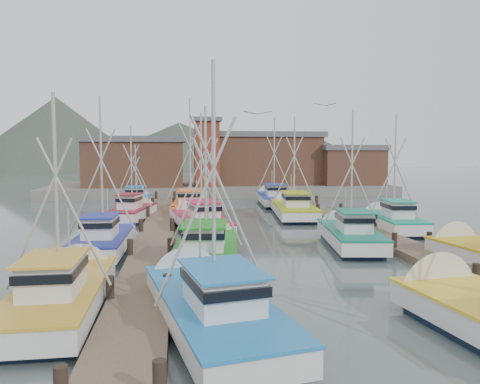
{
  "coord_description": "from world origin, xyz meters",
  "views": [
    {
      "loc": [
        -5.56,
        -25.62,
        5.59
      ],
      "look_at": [
        -1.07,
        8.29,
        2.6
      ],
      "focal_mm": 35.0,
      "sensor_mm": 36.0,
      "label": 1
    }
  ],
  "objects": [
    {
      "name": "boat_13",
      "position": [
        4.32,
        22.48,
        0.68
      ],
      "size": [
        3.91,
        9.56,
        9.75
      ],
      "rotation": [
        0.0,
        0.0,
        -0.07
      ],
      "color": "black",
      "rests_on": "ground"
    },
    {
      "name": "boat_2",
      "position": [
        -9.56,
        -8.99,
        0.68
      ],
      "size": [
        3.41,
        8.71,
        8.21
      ],
      "rotation": [
        0.0,
        0.0,
        0.01
      ],
      "color": "black",
      "rests_on": "ground"
    },
    {
      "name": "shed_center",
      "position": [
        6.0,
        37.0,
        4.69
      ],
      "size": [
        14.84,
        9.54,
        6.9
      ],
      "color": "brown",
      "rests_on": "quay"
    },
    {
      "name": "shed_left",
      "position": [
        -11.0,
        35.0,
        4.34
      ],
      "size": [
        12.72,
        8.48,
        6.2
      ],
      "color": "brown",
      "rests_on": "quay"
    },
    {
      "name": "boat_4",
      "position": [
        -4.17,
        -2.57,
        0.68
      ],
      "size": [
        3.99,
        9.69,
        8.55
      ],
      "rotation": [
        0.0,
        0.0,
        -0.12
      ],
      "color": "black",
      "rests_on": "ground"
    },
    {
      "name": "distant_hills",
      "position": [
        -12.76,
        122.59,
        0.0
      ],
      "size": [
        175.0,
        140.0,
        42.0
      ],
      "color": "#454E41",
      "rests_on": "ground"
    },
    {
      "name": "boat_11",
      "position": [
        9.35,
        5.61,
        0.68
      ],
      "size": [
        3.48,
        8.28,
        8.7
      ],
      "rotation": [
        0.0,
        0.0,
        -0.1
      ],
      "color": "black",
      "rests_on": "ground"
    },
    {
      "name": "boat_10",
      "position": [
        -9.13,
        12.81,
        0.68
      ],
      "size": [
        3.66,
        7.93,
        8.17
      ],
      "rotation": [
        0.0,
        0.0,
        -0.19
      ],
      "color": "black",
      "rests_on": "ground"
    },
    {
      "name": "lookout_tower",
      "position": [
        -2.0,
        33.0,
        5.55
      ],
      "size": [
        3.6,
        3.6,
        8.5
      ],
      "color": "maroon",
      "rests_on": "quay"
    },
    {
      "name": "boat_12",
      "position": [
        -4.45,
        16.6,
        0.69
      ],
      "size": [
        4.4,
        9.85,
        11.11
      ],
      "rotation": [
        0.0,
        0.0,
        -0.07
      ],
      "color": "black",
      "rests_on": "ground"
    },
    {
      "name": "quay",
      "position": [
        0.0,
        37.0,
        0.6
      ],
      "size": [
        44.0,
        16.0,
        1.2
      ],
      "primitive_type": "cube",
      "color": "slate",
      "rests_on": "ground"
    },
    {
      "name": "gull_near",
      "position": [
        -1.42,
        -1.3,
        7.57
      ],
      "size": [
        1.55,
        0.62,
        0.24
      ],
      "rotation": [
        0.0,
        0.0,
        0.07
      ],
      "color": "slate",
      "rests_on": "ground"
    },
    {
      "name": "boat_0",
      "position": [
        -4.65,
        -10.98,
        0.68
      ],
      "size": [
        4.63,
        9.74,
        9.09
      ],
      "rotation": [
        0.0,
        0.0,
        0.2
      ],
      "color": "black",
      "rests_on": "ground"
    },
    {
      "name": "boat_14",
      "position": [
        -9.63,
        20.89,
        0.68
      ],
      "size": [
        2.9,
        8.12,
        6.88
      ],
      "rotation": [
        0.0,
        0.0,
        0.0
      ],
      "color": "black",
      "rests_on": "ground"
    },
    {
      "name": "dock_right",
      "position": [
        7.0,
        4.04,
        0.21
      ],
      "size": [
        2.3,
        46.0,
        1.5
      ],
      "color": "brown",
      "rests_on": "ground"
    },
    {
      "name": "boat_6",
      "position": [
        -9.62,
        0.76,
        0.68
      ],
      "size": [
        3.69,
        8.36,
        9.14
      ],
      "rotation": [
        0.0,
        0.0,
        -0.02
      ],
      "color": "black",
      "rests_on": "ground"
    },
    {
      "name": "ground",
      "position": [
        0.0,
        0.0,
        0.0
      ],
      "size": [
        260.0,
        260.0,
        0.0
      ],
      "primitive_type": "plane",
      "color": "#475554",
      "rests_on": "ground"
    },
    {
      "name": "gull_far",
      "position": [
        4.27,
        5.12,
        8.7
      ],
      "size": [
        1.51,
        0.66,
        0.24
      ],
      "rotation": [
        0.0,
        0.0,
        -0.51
      ],
      "color": "slate",
      "rests_on": "ground"
    },
    {
      "name": "dock_left",
      "position": [
        -7.0,
        4.04,
        0.21
      ],
      "size": [
        2.3,
        46.0,
        1.5
      ],
      "color": "brown",
      "rests_on": "ground"
    },
    {
      "name": "boat_5",
      "position": [
        4.4,
        0.7,
        0.68
      ],
      "size": [
        3.75,
        8.74,
        8.61
      ],
      "rotation": [
        0.0,
        0.0,
        -0.14
      ],
      "color": "black",
      "rests_on": "ground"
    },
    {
      "name": "boat_8",
      "position": [
        -4.11,
        7.05,
        0.68
      ],
      "size": [
        4.12,
        9.5,
        8.99
      ],
      "rotation": [
        0.0,
        0.0,
        0.15
      ],
      "color": "black",
      "rests_on": "ground"
    },
    {
      "name": "boat_9",
      "position": [
        4.13,
        13.23,
        0.68
      ],
      "size": [
        4.05,
        10.06,
        9.33
      ],
      "rotation": [
        0.0,
        0.0,
        -0.11
      ],
      "color": "black",
      "rests_on": "ground"
    },
    {
      "name": "shed_right",
      "position": [
        17.0,
        34.0,
        3.84
      ],
      "size": [
        8.48,
        6.36,
        5.2
      ],
      "color": "brown",
      "rests_on": "quay"
    }
  ]
}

